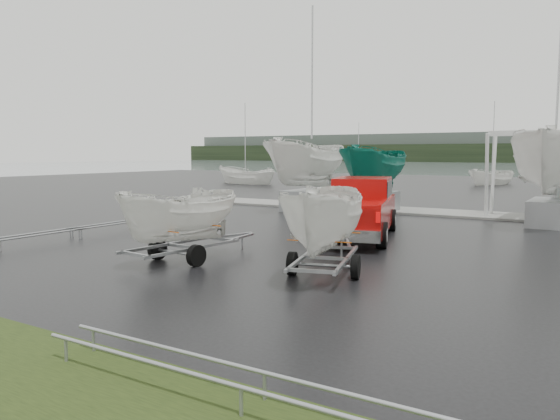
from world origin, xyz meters
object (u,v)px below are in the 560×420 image
object	(u,v)px
trailer_parked	(180,171)
boat_hoist	(524,162)
pickup_truck	(360,206)
trailer_hitched	(326,163)

from	to	relation	value
trailer_parked	boat_hoist	xyz separation A→B (m)	(6.65, 16.23, 0.09)
pickup_truck	boat_hoist	size ratio (longest dim) A/B	1.65
boat_hoist	trailer_hitched	bearing A→B (deg)	-98.74
trailer_hitched	trailer_parked	world-z (taller)	trailer_hitched
pickup_truck	trailer_parked	distance (m)	7.61
pickup_truck	boat_hoist	bearing A→B (deg)	48.63
pickup_truck	trailer_parked	world-z (taller)	trailer_parked
trailer_parked	boat_hoist	distance (m)	17.54
trailer_hitched	trailer_parked	size ratio (longest dim) A/B	1.11
trailer_parked	boat_hoist	world-z (taller)	trailer_parked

